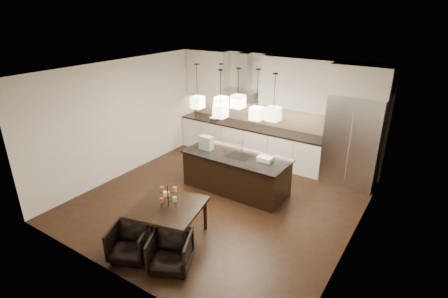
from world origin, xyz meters
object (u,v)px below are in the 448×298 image
Objects in this scene: refrigerator at (353,141)px; armchair_left at (130,242)px; dining_table at (170,222)px; armchair_right at (170,252)px; island_body at (236,173)px.

armchair_left is (-2.32, -4.70, -0.78)m from refrigerator.
refrigerator is 1.90× the size of dining_table.
armchair_right is (0.51, -0.57, -0.04)m from dining_table.
refrigerator is 3.37× the size of armchair_left.
dining_table reaches higher than armchair_left.
armchair_right is at bearing -79.76° from island_body.
dining_table reaches higher than armchair_right.
dining_table is 0.77m from armchair_right.
dining_table is at bearing -118.03° from refrigerator.
refrigerator is 5.30m from armchair_left.
island_body is (-2.07, -1.73, -0.67)m from refrigerator.
armchair_left is 0.75m from armchair_right.
dining_table is 1.77× the size of armchair_left.
armchair_right is (-1.59, -4.53, -0.78)m from refrigerator.
island_body is 2.22m from dining_table.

